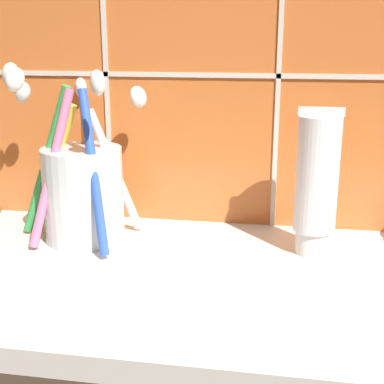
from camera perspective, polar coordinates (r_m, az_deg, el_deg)
The scene contains 4 objects.
sink_counter at distance 47.92cm, azimuth 5.85°, elevation -9.97°, with size 73.52×28.03×2.00cm, color silver.
tile_wall_backsplash at distance 57.28cm, azimuth 7.59°, elevation 18.01°, with size 83.52×1.72×47.97cm.
toothbrush_cup at distance 55.10cm, azimuth -11.69°, elevation 0.50°, with size 14.62×14.52×17.93cm.
toothpaste_tube at distance 51.15cm, azimuth 13.15°, elevation 0.91°, with size 4.16×3.96×14.04cm.
Camera 1 is at (2.38, -42.94, 22.12)cm, focal length 50.00 mm.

